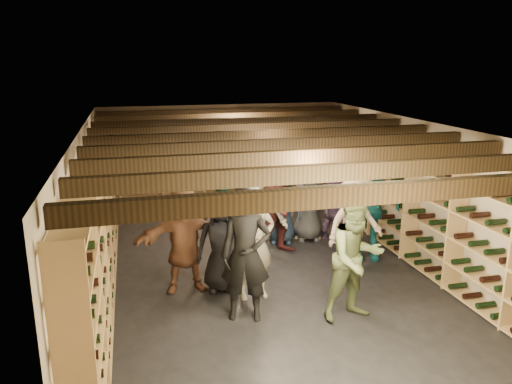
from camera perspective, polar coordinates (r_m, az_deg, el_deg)
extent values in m
plane|color=black|center=(8.33, 1.28, -9.14)|extent=(8.00, 8.00, 0.00)
cube|color=#B6A68E|center=(11.72, -3.91, 4.09)|extent=(5.50, 0.02, 2.40)
cube|color=#B6A68E|center=(4.48, 15.61, -15.04)|extent=(5.50, 0.02, 2.40)
cube|color=#B6A68E|center=(7.68, -18.88, -2.51)|extent=(0.02, 8.00, 2.40)
cube|color=#B6A68E|center=(9.02, 18.41, 0.07)|extent=(0.02, 8.00, 2.40)
cube|color=beige|center=(7.67, 1.38, 7.47)|extent=(5.50, 8.00, 0.01)
cube|color=black|center=(4.48, 13.43, -0.16)|extent=(5.40, 0.12, 0.18)
cube|color=black|center=(5.25, 9.07, 2.25)|extent=(5.40, 0.12, 0.18)
cube|color=black|center=(6.04, 5.82, 4.03)|extent=(5.40, 0.12, 0.18)
cube|color=black|center=(6.86, 3.34, 5.38)|extent=(5.40, 0.12, 0.18)
cube|color=black|center=(7.69, 1.37, 6.43)|extent=(5.40, 0.12, 0.18)
cube|color=black|center=(8.53, -0.21, 7.27)|extent=(5.40, 0.12, 0.18)
cube|color=black|center=(9.37, -1.52, 7.96)|extent=(5.40, 0.12, 0.18)
cube|color=black|center=(10.22, -2.61, 8.53)|extent=(5.40, 0.12, 0.18)
cube|color=black|center=(11.07, -3.53, 9.01)|extent=(5.40, 0.12, 0.18)
cube|color=tan|center=(7.70, -17.47, -3.32)|extent=(0.32, 7.50, 2.15)
cube|color=tan|center=(8.96, 17.37, -0.78)|extent=(0.32, 7.50, 2.15)
cube|color=tan|center=(11.58, -3.75, 3.33)|extent=(4.70, 0.30, 2.15)
cube|color=tan|center=(10.19, 1.99, -4.04)|extent=(0.53, 0.37, 0.17)
cube|color=tan|center=(10.14, 2.00, -3.13)|extent=(0.53, 0.37, 0.17)
cube|color=tan|center=(10.09, 2.01, -2.21)|extent=(0.53, 0.37, 0.17)
cube|color=tan|center=(10.04, 2.02, -1.28)|extent=(0.53, 0.37, 0.17)
cube|color=tan|center=(10.29, -1.55, -3.86)|extent=(0.51, 0.34, 0.17)
cube|color=tan|center=(10.23, -1.56, -2.95)|extent=(0.51, 0.34, 0.17)
cube|color=tan|center=(10.18, -1.56, -2.04)|extent=(0.51, 0.34, 0.17)
cube|color=tan|center=(9.96, 5.94, -4.58)|extent=(0.58, 0.47, 0.17)
imported|color=black|center=(7.49, -3.97, -5.83)|extent=(0.80, 0.59, 1.49)
imported|color=black|center=(6.60, -1.20, -7.18)|extent=(0.76, 0.61, 1.82)
imported|color=#56653C|center=(6.76, 11.33, -7.45)|extent=(0.92, 0.76, 1.71)
imported|color=beige|center=(8.25, 11.32, -3.51)|extent=(1.18, 0.85, 1.65)
imported|color=#16616C|center=(8.79, 12.61, -1.69)|extent=(1.18, 0.73, 1.87)
imported|color=brown|center=(7.53, -8.18, -5.31)|extent=(1.50, 0.48, 1.62)
imported|color=#1F2F48|center=(9.41, 2.95, -1.47)|extent=(0.83, 0.65, 1.48)
imported|color=gray|center=(7.20, -0.21, -5.85)|extent=(0.65, 0.46, 1.68)
imported|color=#4E1E20|center=(8.84, 3.02, -1.41)|extent=(1.02, 0.87, 1.83)
imported|color=#A2A094|center=(8.57, -0.07, -2.22)|extent=(1.21, 0.83, 1.74)
imported|color=#234D34|center=(7.99, -3.85, -4.14)|extent=(0.98, 0.54, 1.58)
imported|color=#694E7D|center=(9.77, 9.13, -0.82)|extent=(1.48, 0.63, 1.55)
imported|color=#35373A|center=(9.58, 6.10, -1.06)|extent=(0.84, 0.64, 1.54)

